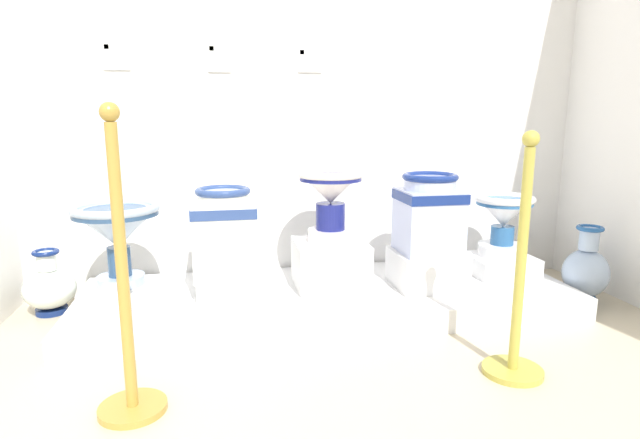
{
  "coord_description": "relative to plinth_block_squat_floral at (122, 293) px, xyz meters",
  "views": [
    {
      "loc": [
        1.11,
        -0.2,
        1.02
      ],
      "look_at": [
        1.6,
        2.37,
        0.49
      ],
      "focal_mm": 28.89,
      "sensor_mm": 36.0,
      "label": 1
    }
  ],
  "objects": [
    {
      "name": "wall_back",
      "position": [
        1.05,
        0.48,
        1.28
      ],
      "size": [
        3.5,
        0.06,
        2.88
      ],
      "primitive_type": "cube",
      "color": "white",
      "rests_on": "ground_plane"
    },
    {
      "name": "display_platform",
      "position": [
        1.05,
        -0.0,
        -0.1
      ],
      "size": [
        2.58,
        0.85,
        0.12
      ],
      "primitive_type": "cube",
      "color": "white",
      "rests_on": "ground_plane"
    },
    {
      "name": "plinth_block_squat_floral",
      "position": [
        0.0,
        0.0,
        0.0
      ],
      "size": [
        0.36,
        0.29,
        0.09
      ],
      "primitive_type": "cube",
      "color": "white",
      "rests_on": "display_platform"
    },
    {
      "name": "antique_toilet_squat_floral",
      "position": [
        0.0,
        0.0,
        0.33
      ],
      "size": [
        0.41,
        0.41,
        0.4
      ],
      "color": "#A2B5CF",
      "rests_on": "plinth_block_squat_floral"
    },
    {
      "name": "plinth_block_slender_white",
      "position": [
        0.51,
        0.01,
        0.01
      ],
      "size": [
        0.29,
        0.34,
        0.1
      ],
      "primitive_type": "cube",
      "color": "white",
      "rests_on": "display_platform"
    },
    {
      "name": "antique_toilet_slender_white",
      "position": [
        0.51,
        0.01,
        0.29
      ],
      "size": [
        0.32,
        0.28,
        0.46
      ],
      "color": "white",
      "rests_on": "plinth_block_slender_white"
    },
    {
      "name": "plinth_block_central_ornate",
      "position": [
        1.06,
        0.04,
        0.08
      ],
      "size": [
        0.38,
        0.36,
        0.24
      ],
      "primitive_type": "cube",
      "color": "white",
      "rests_on": "display_platform"
    },
    {
      "name": "antique_toilet_central_ornate",
      "position": [
        1.06,
        0.04,
        0.46
      ],
      "size": [
        0.35,
        0.35,
        0.38
      ],
      "color": "white",
      "rests_on": "plinth_block_central_ornate"
    },
    {
      "name": "plinth_block_leftmost",
      "position": [
        1.57,
        -0.06,
        0.05
      ],
      "size": [
        0.35,
        0.35,
        0.19
      ],
      "primitive_type": "cube",
      "color": "white",
      "rests_on": "display_platform"
    },
    {
      "name": "antique_toilet_leftmost",
      "position": [
        1.57,
        -0.06,
        0.37
      ],
      "size": [
        0.31,
        0.31,
        0.42
      ],
      "color": "#B2BEE7",
      "rests_on": "plinth_block_leftmost"
    },
    {
      "name": "plinth_block_broad_patterned",
      "position": [
        2.08,
        0.07,
        0.01
      ],
      "size": [
        0.36,
        0.31,
        0.11
      ],
      "primitive_type": "cube",
      "color": "white",
      "rests_on": "display_platform"
    },
    {
      "name": "antique_toilet_broad_patterned",
      "position": [
        2.08,
        0.07,
        0.29
      ],
      "size": [
        0.33,
        0.33,
        0.36
      ],
      "color": "white",
      "rests_on": "plinth_block_broad_patterned"
    },
    {
      "name": "info_placard_first",
      "position": [
        -0.02,
        0.44,
        1.18
      ],
      "size": [
        0.14,
        0.01,
        0.15
      ],
      "color": "white"
    },
    {
      "name": "info_placard_second",
      "position": [
        0.52,
        0.44,
        1.18
      ],
      "size": [
        0.13,
        0.01,
        0.16
      ],
      "color": "white"
    },
    {
      "name": "info_placard_third",
      "position": [
        1.02,
        0.44,
        1.17
      ],
      "size": [
        0.14,
        0.01,
        0.14
      ],
      "color": "white"
    },
    {
      "name": "decorative_vase_spare",
      "position": [
        -0.4,
        0.23,
        -0.02
      ],
      "size": [
        0.26,
        0.26,
        0.34
      ],
      "color": "navy",
      "rests_on": "ground_plane"
    },
    {
      "name": "decorative_vase_corner",
      "position": [
        2.48,
        -0.15,
        0.02
      ],
      "size": [
        0.25,
        0.25,
        0.43
      ],
      "color": "#205295",
      "rests_on": "ground_plane"
    },
    {
      "name": "stanchion_post_near_left",
      "position": [
        0.17,
        -0.83,
        0.18
      ],
      "size": [
        0.24,
        0.24,
        1.07
      ],
      "color": "#B58F3A",
      "rests_on": "ground_plane"
    },
    {
      "name": "stanchion_post_near_right",
      "position": [
        1.63,
        -0.83,
        0.14
      ],
      "size": [
        0.24,
        0.24,
        0.97
      ],
      "color": "gold",
      "rests_on": "ground_plane"
    }
  ]
}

